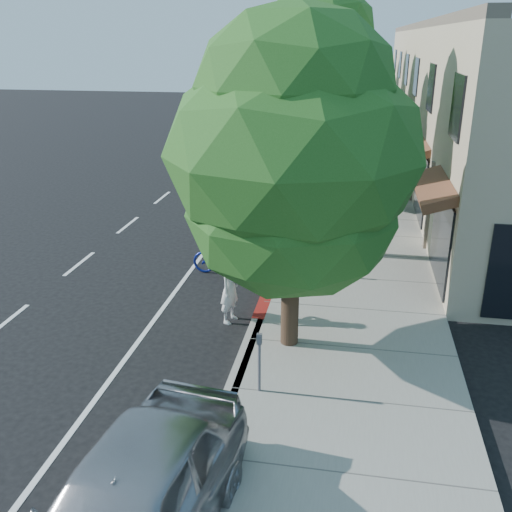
% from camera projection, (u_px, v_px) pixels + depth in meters
% --- Properties ---
extents(ground, '(120.00, 120.00, 0.00)m').
position_uv_depth(ground, '(264.00, 307.00, 15.02)').
color(ground, black).
rests_on(ground, ground).
extents(sidewalk, '(4.60, 56.00, 0.15)m').
position_uv_depth(sidewalk, '(356.00, 219.00, 21.97)').
color(sidewalk, gray).
rests_on(sidewalk, ground).
extents(curb, '(0.30, 56.00, 0.15)m').
position_uv_depth(curb, '(297.00, 216.00, 22.34)').
color(curb, '#9E998E').
rests_on(curb, ground).
extents(curb_red_segment, '(0.32, 4.00, 0.15)m').
position_uv_depth(curb_red_segment, '(270.00, 289.00, 15.91)').
color(curb_red_segment, maroon).
rests_on(curb_red_segment, ground).
extents(storefront_building, '(10.00, 36.00, 7.00)m').
position_uv_depth(storefront_building, '(509.00, 104.00, 28.75)').
color(storefront_building, tan).
rests_on(storefront_building, ground).
extents(street_tree_0, '(5.27, 5.27, 7.35)m').
position_uv_depth(street_tree_0, '(293.00, 158.00, 11.47)').
color(street_tree_0, black).
rests_on(street_tree_0, ground).
extents(street_tree_1, '(4.26, 4.26, 8.11)m').
position_uv_depth(street_tree_1, '(317.00, 91.00, 16.70)').
color(street_tree_1, black).
rests_on(street_tree_1, ground).
extents(street_tree_2, '(4.19, 4.19, 7.16)m').
position_uv_depth(street_tree_2, '(328.00, 96.00, 22.46)').
color(street_tree_2, black).
rests_on(street_tree_2, ground).
extents(street_tree_3, '(5.28, 5.28, 7.60)m').
position_uv_depth(street_tree_3, '(335.00, 83.00, 27.95)').
color(street_tree_3, black).
rests_on(street_tree_3, ground).
extents(street_tree_4, '(4.38, 4.38, 7.67)m').
position_uv_depth(street_tree_4, '(340.00, 71.00, 33.37)').
color(street_tree_4, black).
rests_on(street_tree_4, ground).
extents(street_tree_5, '(4.21, 4.21, 6.94)m').
position_uv_depth(street_tree_5, '(343.00, 74.00, 39.07)').
color(street_tree_5, black).
rests_on(street_tree_5, ground).
extents(cyclist, '(0.60, 0.76, 1.82)m').
position_uv_depth(cyclist, '(230.00, 288.00, 13.95)').
color(cyclist, white).
rests_on(cyclist, ground).
extents(bicycle, '(2.02, 0.81, 1.04)m').
position_uv_depth(bicycle, '(225.00, 258.00, 16.89)').
color(bicycle, navy).
rests_on(bicycle, ground).
extents(silver_suv, '(3.23, 6.49, 1.77)m').
position_uv_depth(silver_suv, '(261.00, 195.00, 22.29)').
color(silver_suv, silver).
rests_on(silver_suv, ground).
extents(dark_sedan, '(2.01, 4.50, 1.43)m').
position_uv_depth(dark_sedan, '(265.00, 167.00, 27.78)').
color(dark_sedan, black).
rests_on(dark_sedan, ground).
extents(white_pickup, '(2.68, 6.15, 1.76)m').
position_uv_depth(white_pickup, '(285.00, 148.00, 31.68)').
color(white_pickup, silver).
rests_on(white_pickup, ground).
extents(dark_suv_far, '(2.17, 4.83, 1.61)m').
position_uv_depth(dark_suv_far, '(303.00, 140.00, 34.67)').
color(dark_suv_far, black).
rests_on(dark_suv_far, ground).
extents(near_car_a, '(2.64, 5.25, 1.72)m').
position_uv_depth(near_car_a, '(129.00, 511.00, 7.44)').
color(near_car_a, '#A4A4A8').
rests_on(near_car_a, ground).
extents(pedestrian, '(1.10, 0.95, 1.96)m').
position_uv_depth(pedestrian, '(347.00, 167.00, 25.80)').
color(pedestrian, black).
rests_on(pedestrian, sidewalk).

